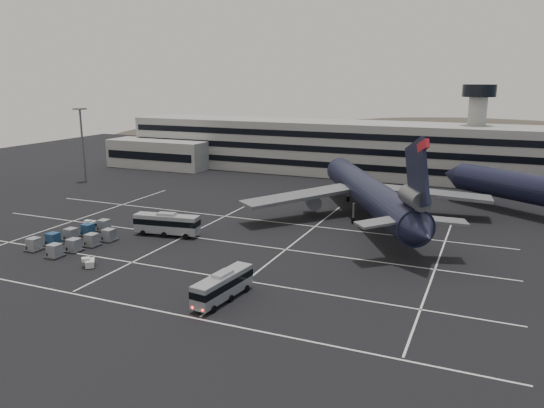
% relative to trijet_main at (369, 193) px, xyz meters
% --- Properties ---
extents(ground, '(260.00, 260.00, 0.00)m').
position_rel_trijet_main_xyz_m(ground, '(-19.72, -25.56, -5.25)').
color(ground, black).
rests_on(ground, ground).
extents(lane_markings, '(90.00, 55.62, 0.01)m').
position_rel_trijet_main_xyz_m(lane_markings, '(-18.77, -24.83, -5.24)').
color(lane_markings, silver).
rests_on(lane_markings, ground).
extents(terminal, '(125.00, 26.00, 24.00)m').
position_rel_trijet_main_xyz_m(terminal, '(-22.67, 45.59, 1.68)').
color(terminal, gray).
rests_on(terminal, ground).
extents(hills, '(352.00, 180.00, 44.00)m').
position_rel_trijet_main_xyz_m(hills, '(-1.73, 144.44, -17.32)').
color(hills, '#38332B').
rests_on(hills, ground).
extents(lightpole_left, '(2.40, 2.40, 18.28)m').
position_rel_trijet_main_xyz_m(lightpole_left, '(-74.72, 9.44, 6.57)').
color(lightpole_left, slate).
rests_on(lightpole_left, ground).
extents(trijet_main, '(42.24, 52.90, 18.08)m').
position_rel_trijet_main_xyz_m(trijet_main, '(0.00, 0.00, 0.00)').
color(trijet_main, black).
rests_on(trijet_main, ground).
extents(bus_near, '(3.44, 10.02, 3.46)m').
position_rel_trijet_main_xyz_m(bus_near, '(-7.59, -41.97, -3.35)').
color(bus_near, '#95979D').
rests_on(bus_near, ground).
extents(bus_far, '(11.26, 4.13, 3.89)m').
position_rel_trijet_main_xyz_m(bus_far, '(-28.59, -22.43, -3.12)').
color(bus_far, '#95979D').
rests_on(bus_far, ground).
extents(tug_a, '(1.61, 2.30, 1.36)m').
position_rel_trijet_main_xyz_m(tug_a, '(-43.93, -23.50, -4.65)').
color(tug_a, silver).
rests_on(tug_a, ground).
extents(tug_b, '(2.39, 2.50, 1.40)m').
position_rel_trijet_main_xyz_m(tug_b, '(-29.91, -39.33, -4.63)').
color(tug_b, silver).
rests_on(tug_b, ground).
extents(uld_cluster, '(9.72, 16.42, 1.98)m').
position_rel_trijet_main_xyz_m(uld_cluster, '(-39.20, -31.92, -4.28)').
color(uld_cluster, '#2D2D30').
rests_on(uld_cluster, ground).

